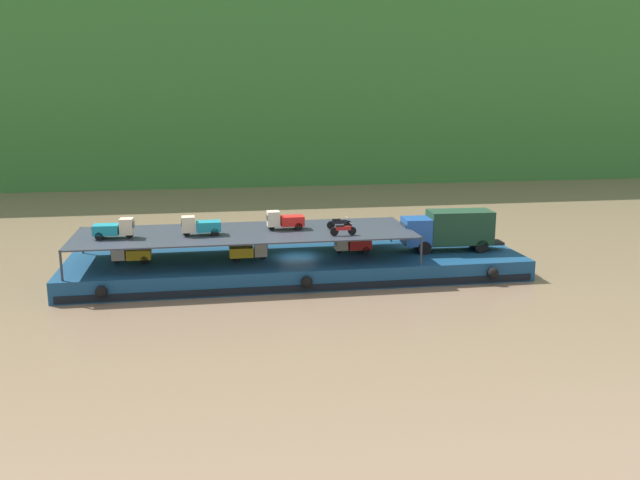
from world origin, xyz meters
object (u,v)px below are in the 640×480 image
(cargo_barge, at_px, (298,266))
(motorcycle_upper_port, at_px, (343,229))
(mini_truck_lower_aft, at_px, (249,251))
(mini_truck_upper_mid, at_px, (200,226))
(mini_truck_upper_fore, at_px, (285,220))
(motorcycle_upper_centre, at_px, (339,223))
(mini_truck_lower_stern, at_px, (131,253))
(mini_truck_lower_mid, at_px, (352,244))
(mini_truck_upper_stern, at_px, (114,229))
(covered_lorry, at_px, (450,229))

(cargo_barge, xyz_separation_m, motorcycle_upper_port, (2.94, -2.32, 3.18))
(mini_truck_lower_aft, relative_size, mini_truck_upper_mid, 0.99)
(mini_truck_upper_fore, bearing_deg, motorcycle_upper_centre, -7.24)
(mini_truck_upper_mid, bearing_deg, motorcycle_upper_centre, 3.13)
(mini_truck_lower_stern, xyz_separation_m, mini_truck_upper_fore, (11.10, 0.26, 2.00))
(mini_truck_lower_mid, height_order, mini_truck_upper_fore, mini_truck_upper_fore)
(mini_truck_upper_stern, bearing_deg, mini_truck_lower_aft, 1.45)
(mini_truck_upper_mid, distance_m, mini_truck_upper_fore, 6.21)
(mini_truck_upper_stern, distance_m, motorcycle_upper_port, 15.89)
(covered_lorry, distance_m, mini_truck_lower_stern, 23.75)
(mini_truck_lower_aft, bearing_deg, covered_lorry, 1.08)
(mini_truck_upper_mid, bearing_deg, mini_truck_lower_aft, 3.65)
(mini_truck_upper_fore, bearing_deg, covered_lorry, -2.52)
(covered_lorry, bearing_deg, motorcycle_upper_port, -165.37)
(mini_truck_lower_stern, relative_size, mini_truck_upper_stern, 0.99)
(motorcycle_upper_centre, bearing_deg, mini_truck_lower_mid, 27.22)
(mini_truck_lower_mid, distance_m, mini_truck_upper_fore, 5.50)
(mini_truck_lower_aft, distance_m, mini_truck_upper_stern, 9.48)
(mini_truck_lower_aft, height_order, mini_truck_upper_stern, mini_truck_upper_stern)
(mini_truck_lower_stern, height_order, mini_truck_lower_aft, same)
(motorcycle_upper_centre, bearing_deg, mini_truck_upper_fore, 172.76)
(cargo_barge, distance_m, motorcycle_upper_port, 4.92)
(covered_lorry, bearing_deg, mini_truck_lower_stern, 179.27)
(covered_lorry, height_order, mini_truck_upper_stern, mini_truck_upper_stern)
(mini_truck_lower_stern, distance_m, mini_truck_upper_mid, 5.42)
(motorcycle_upper_port, bearing_deg, mini_truck_upper_fore, 143.09)
(cargo_barge, xyz_separation_m, mini_truck_upper_fore, (-0.87, 0.53, 3.44))
(covered_lorry, bearing_deg, cargo_barge, 179.89)
(cargo_barge, height_order, motorcycle_upper_centre, motorcycle_upper_centre)
(mini_truck_lower_aft, relative_size, mini_truck_upper_stern, 0.99)
(mini_truck_upper_fore, xyz_separation_m, motorcycle_upper_port, (3.81, -2.86, -0.26))
(mini_truck_lower_aft, height_order, motorcycle_upper_port, motorcycle_upper_port)
(mini_truck_lower_mid, xyz_separation_m, motorcycle_upper_centre, (-1.11, -0.57, 1.74))
(mini_truck_lower_aft, height_order, mini_truck_upper_mid, mini_truck_upper_mid)
(cargo_barge, distance_m, motorcycle_upper_centre, 4.47)
(mini_truck_upper_fore, bearing_deg, mini_truck_lower_stern, -178.68)
(cargo_barge, height_order, motorcycle_upper_port, motorcycle_upper_port)
(cargo_barge, bearing_deg, mini_truck_upper_stern, -177.56)
(mini_truck_lower_mid, bearing_deg, motorcycle_upper_port, -114.19)
(mini_truck_lower_aft, height_order, mini_truck_lower_mid, same)
(cargo_barge, height_order, mini_truck_upper_stern, mini_truck_upper_stern)
(cargo_barge, relative_size, motorcycle_upper_port, 17.60)
(mini_truck_lower_mid, xyz_separation_m, mini_truck_upper_stern, (-17.10, -1.14, 2.00))
(mini_truck_lower_mid, relative_size, mini_truck_upper_fore, 1.00)
(mini_truck_lower_stern, height_order, mini_truck_upper_stern, mini_truck_upper_stern)
(mini_truck_lower_stern, xyz_separation_m, mini_truck_lower_aft, (8.37, -0.59, 0.00))
(mini_truck_lower_aft, bearing_deg, motorcycle_upper_port, -17.13)
(mini_truck_lower_stern, height_order, motorcycle_upper_port, motorcycle_upper_port)
(cargo_barge, bearing_deg, mini_truck_lower_aft, -175.03)
(mini_truck_lower_aft, xyz_separation_m, mini_truck_upper_mid, (-3.40, -0.22, 2.00))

